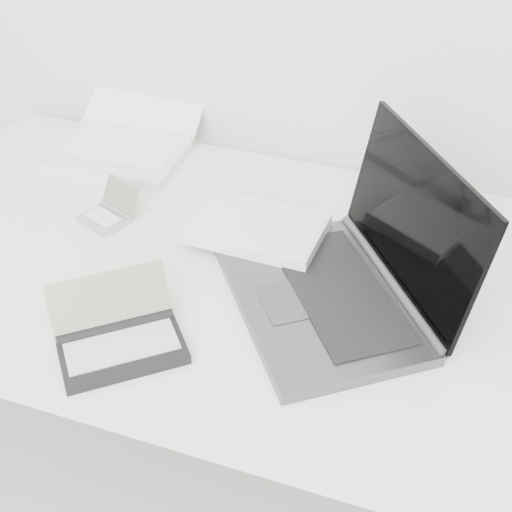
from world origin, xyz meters
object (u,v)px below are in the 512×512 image
(laptop_large, at_px, (324,265))
(palmtop_charcoal, at_px, (119,339))
(desk, at_px, (278,292))
(netbook_open_white, at_px, (128,139))

(laptop_large, bearing_deg, palmtop_charcoal, -81.85)
(desk, distance_m, laptop_large, 0.12)
(palmtop_charcoal, bearing_deg, netbook_open_white, 76.43)
(palmtop_charcoal, bearing_deg, desk, 15.85)
(desk, bearing_deg, laptop_large, -2.20)
(palmtop_charcoal, bearing_deg, laptop_large, 4.89)
(desk, height_order, palmtop_charcoal, palmtop_charcoal)
(desk, relative_size, palmtop_charcoal, 6.32)
(laptop_large, xyz_separation_m, palmtop_charcoal, (-0.26, -0.26, -0.02))
(desk, height_order, laptop_large, laptop_large)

